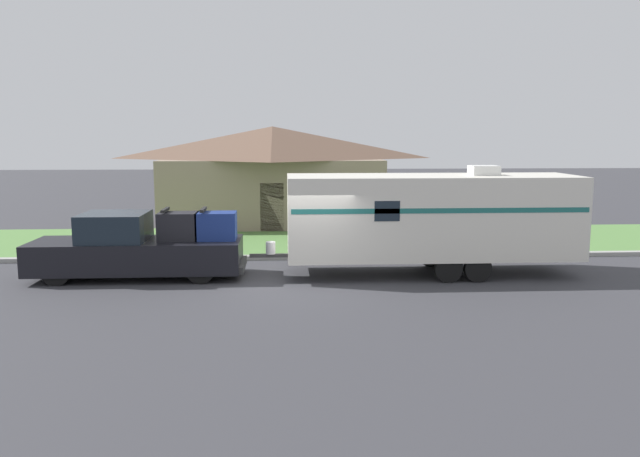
# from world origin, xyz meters

# --- Properties ---
(ground_plane) EXTENTS (120.00, 120.00, 0.00)m
(ground_plane) POSITION_xyz_m (0.00, 0.00, 0.00)
(ground_plane) COLOR #38383D
(curb_strip) EXTENTS (80.00, 0.30, 0.14)m
(curb_strip) POSITION_xyz_m (0.00, 3.75, 0.07)
(curb_strip) COLOR #999993
(curb_strip) RESTS_ON ground_plane
(lawn_strip) EXTENTS (80.00, 7.00, 0.03)m
(lawn_strip) POSITION_xyz_m (0.00, 7.40, 0.01)
(lawn_strip) COLOR #568442
(lawn_strip) RESTS_ON ground_plane
(house_across_street) EXTENTS (10.64, 6.78, 4.52)m
(house_across_street) POSITION_xyz_m (-1.19, 12.87, 2.34)
(house_across_street) COLOR gray
(house_across_street) RESTS_ON ground_plane
(pickup_truck) EXTENTS (6.10, 2.01, 2.02)m
(pickup_truck) POSITION_xyz_m (-4.86, 1.30, 0.88)
(pickup_truck) COLOR black
(pickup_truck) RESTS_ON ground_plane
(travel_trailer) EXTENTS (9.62, 2.50, 3.23)m
(travel_trailer) POSITION_xyz_m (3.69, 1.30, 1.74)
(travel_trailer) COLOR black
(travel_trailer) RESTS_ON ground_plane
(mailbox) EXTENTS (0.48, 0.20, 1.37)m
(mailbox) POSITION_xyz_m (1.55, 4.80, 1.05)
(mailbox) COLOR brown
(mailbox) RESTS_ON ground_plane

